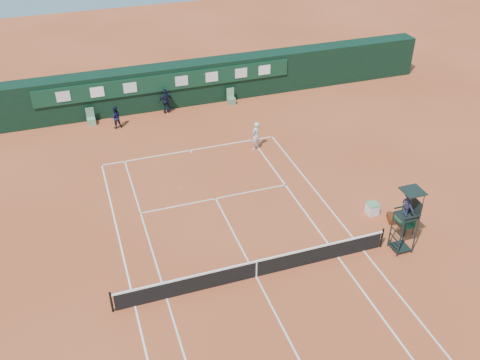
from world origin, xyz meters
name	(u,v)px	position (x,y,z in m)	size (l,w,h in m)	color
ground	(256,277)	(0.00, 0.00, 0.00)	(90.00, 90.00, 0.00)	#C2532D
court_lines	(256,277)	(0.00, 0.00, 0.01)	(11.05, 23.85, 0.01)	white
tennis_net	(256,268)	(0.00, 0.00, 0.51)	(12.90, 0.10, 1.10)	black
back_wall	(166,86)	(0.00, 18.74, 1.51)	(40.00, 1.65, 3.00)	black
linesman_chair_left	(91,120)	(-5.50, 17.48, 0.32)	(0.55, 0.50, 1.15)	#62966E
linesman_chair_right	(231,100)	(4.50, 17.48, 0.32)	(0.55, 0.50, 1.15)	#56845B
umpire_chair	(408,208)	(7.16, -0.46, 2.46)	(0.96, 0.95, 3.42)	black
player_bench	(406,219)	(8.31, 0.87, 0.60)	(0.55, 1.20, 1.10)	#173A23
tennis_bag	(391,218)	(8.01, 1.62, 0.14)	(0.34, 0.77, 0.29)	black
cooler	(372,209)	(7.37, 2.47, 0.33)	(0.57, 0.57, 0.65)	silver
tennis_ball	(182,189)	(-1.55, 7.88, 0.04)	(0.08, 0.08, 0.08)	#D5E535
player	(256,136)	(3.94, 10.79, 0.93)	(0.67, 0.44, 1.85)	silver
ball_kid_left	(115,117)	(-3.95, 16.44, 0.78)	(0.75, 0.59, 1.55)	black
ball_kid_right	(166,101)	(-0.27, 17.55, 0.89)	(1.05, 0.44, 1.79)	black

